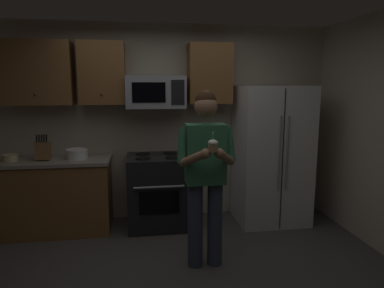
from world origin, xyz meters
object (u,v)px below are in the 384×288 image
knife_block (43,151)px  person (206,170)px  oven_range (158,191)px  cupcake (213,145)px  bowl_large_white (77,154)px  microwave (156,92)px  refrigerator (271,155)px  bowl_small_colored (10,157)px

knife_block → person: bearing=-31.0°
oven_range → cupcake: bearing=-73.8°
knife_block → bowl_large_white: size_ratio=1.22×
microwave → cupcake: 1.65m
refrigerator → bowl_small_colored: 3.24m
microwave → cupcake: microwave is taller
microwave → cupcake: (0.41, -1.54, -0.43)m
cupcake → bowl_large_white: bearing=134.5°
bowl_large_white → person: (1.39, -1.08, 0.01)m
oven_range → bowl_large_white: bearing=-179.4°
refrigerator → bowl_large_white: (-2.48, 0.03, 0.08)m
refrigerator → knife_block: bearing=179.8°
refrigerator → microwave: bearing=174.0°
refrigerator → knife_block: (-2.86, 0.01, 0.14)m
oven_range → microwave: microwave is taller
refrigerator → knife_block: size_ratio=5.63×
microwave → oven_range: bearing=-90.0°
bowl_large_white → bowl_small_colored: (-0.76, -0.01, -0.02)m
refrigerator → person: 1.52m
person → refrigerator: bearing=44.2°
oven_range → person: bearing=-69.3°
microwave → refrigerator: (1.50, -0.16, -0.82)m
microwave → refrigerator: bearing=-6.0°
microwave → person: 1.47m
bowl_large_white → bowl_small_colored: size_ratio=1.52×
knife_block → oven_range: bearing=1.2°
oven_range → bowl_large_white: bowl_large_white is taller
oven_range → bowl_large_white: size_ratio=3.56×
oven_range → microwave: 1.26m
knife_block → cupcake: size_ratio=1.84×
refrigerator → oven_range: bearing=178.5°
oven_range → refrigerator: refrigerator is taller
microwave → knife_block: size_ratio=2.31×
cupcake → microwave: bearing=105.0°
oven_range → cupcake: (0.41, -1.42, 0.83)m
refrigerator → cupcake: 1.80m
microwave → cupcake: size_ratio=4.26×
refrigerator → bowl_small_colored: size_ratio=10.46×
microwave → knife_block: 1.53m
bowl_small_colored → knife_block: bearing=-1.4°
bowl_large_white → person: person is taller
bowl_large_white → knife_block: bearing=-177.1°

